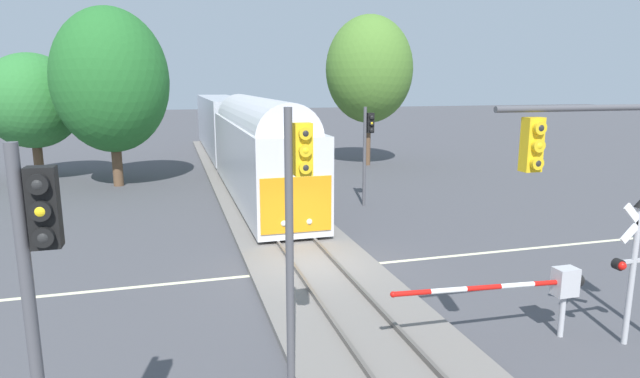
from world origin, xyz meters
TOP-DOWN VIEW (x-y plane):
  - ground_plane at (0.00, 0.00)m, footprint 220.00×220.00m
  - road_centre_stripe at (0.00, 0.00)m, footprint 44.00×0.20m
  - railway_track at (0.00, 0.00)m, footprint 4.40×80.00m
  - commuter_train at (0.00, 20.37)m, footprint 3.04×38.57m
  - crossing_gate_near at (4.18, -6.32)m, footprint 5.17×0.40m
  - crossing_signal_mast at (5.93, -7.09)m, footprint 1.36×0.44m
  - traffic_signal_far_side at (5.09, 8.45)m, footprint 0.53×0.38m
  - traffic_signal_median at (-2.20, -6.83)m, footprint 0.53×0.38m
  - traffic_signal_near_left at (-6.12, -9.65)m, footprint 0.53×0.38m
  - pine_left_background at (-12.72, 21.10)m, footprint 5.96×5.96m
  - oak_behind_train at (-7.64, 17.59)m, footprint 6.69×6.69m
  - oak_far_right at (9.97, 21.14)m, footprint 6.42×6.42m

SIDE VIEW (x-z plane):
  - ground_plane at x=0.00m, z-range 0.00..0.00m
  - road_centre_stripe at x=0.00m, z-range 0.00..0.01m
  - railway_track at x=0.00m, z-range -0.06..0.26m
  - crossing_gate_near at x=4.18m, z-range 0.51..2.31m
  - crossing_signal_mast at x=5.93m, z-range 0.41..4.04m
  - commuter_train at x=0.00m, z-range 0.21..5.37m
  - traffic_signal_far_side at x=5.09m, z-range 0.86..5.90m
  - traffic_signal_near_left at x=-6.12m, z-range 0.95..6.52m
  - traffic_signal_median at x=-2.20m, z-range 0.98..6.78m
  - pine_left_background at x=-12.72m, z-range 1.03..9.08m
  - oak_behind_train at x=-7.64m, z-range 1.03..11.59m
  - oak_far_right at x=9.97m, z-range 1.60..12.67m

